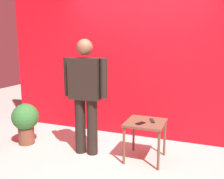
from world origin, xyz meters
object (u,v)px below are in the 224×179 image
(cell_phone, at_px, (140,123))
(tv_remote, at_px, (152,121))
(standing_person, at_px, (86,91))
(potted_plant, at_px, (25,120))
(side_table, at_px, (145,127))

(cell_phone, distance_m, tv_remote, 0.21)
(standing_person, relative_size, potted_plant, 2.52)
(side_table, bearing_deg, tv_remote, 27.61)
(side_table, bearing_deg, cell_phone, -111.89)
(standing_person, distance_m, cell_phone, 0.93)
(standing_person, height_order, cell_phone, standing_person)
(tv_remote, bearing_deg, potted_plant, 163.02)
(side_table, xyz_separation_m, cell_phone, (-0.05, -0.11, 0.09))
(side_table, relative_size, cell_phone, 3.98)
(cell_phone, xyz_separation_m, tv_remote, (0.13, 0.16, 0.01))
(cell_phone, relative_size, potted_plant, 0.21)
(cell_phone, distance_m, potted_plant, 1.96)
(tv_remote, height_order, potted_plant, potted_plant)
(side_table, height_order, tv_remote, tv_remote)
(potted_plant, bearing_deg, cell_phone, 0.84)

